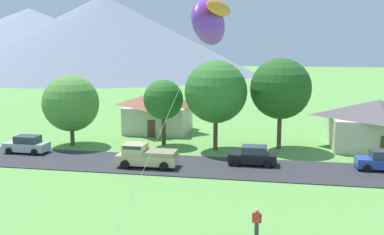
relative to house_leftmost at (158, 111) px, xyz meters
The scene contains 15 objects.
road_strip 16.48m from the house_leftmost, 62.47° to the right, with size 160.00×6.73×0.08m, color #2D2D33.
mountain_east_ridge 129.96m from the house_leftmost, 126.44° to the left, with size 115.66×115.66×23.39m, color gray.
mountain_far_west_ridge 108.26m from the house_leftmost, 114.82° to the left, with size 106.38×106.38×26.89m, color slate.
house_leftmost is the anchor object (origin of this frame).
house_left_center 24.52m from the house_leftmost, ahead, with size 9.92×8.47×4.96m.
tree_near_left 11.35m from the house_leftmost, 129.27° to the right, with size 5.87×5.87×7.40m.
tree_left_of_center 11.87m from the house_leftmost, 45.11° to the right, with size 6.22×6.22×9.03m.
tree_center 7.61m from the house_leftmost, 70.86° to the right, with size 4.16×4.16×6.94m.
tree_right_of_center 16.08m from the house_leftmost, 23.83° to the right, with size 6.12×6.12×9.23m.
parked_car_blue_mid_west 26.26m from the house_leftmost, 29.21° to the right, with size 4.26×2.19×1.68m.
parked_car_silver_mid_east 16.25m from the house_leftmost, 127.75° to the right, with size 4.23×2.15×1.68m.
parked_car_black_east_end 17.91m from the house_leftmost, 47.51° to the right, with size 4.20×2.09×1.68m.
pickup_truck_sand_west_side 15.83m from the house_leftmost, 79.17° to the right, with size 5.21×2.33×1.99m.
kite_flyer_with_kite 31.07m from the house_leftmost, 69.83° to the right, with size 5.14×8.10×13.04m.
watcher_person 30.84m from the house_leftmost, 65.07° to the right, with size 0.56×0.24×1.68m.
Camera 1 is at (6.19, -9.01, 10.68)m, focal length 41.64 mm.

